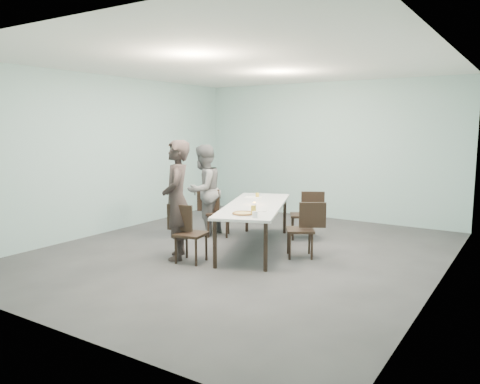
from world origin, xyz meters
The scene contains 16 objects.
ground centered at (0.00, 0.00, 0.00)m, with size 7.00×7.00×0.00m, color #333335.
room_shell centered at (0.00, 0.00, 2.03)m, with size 6.02×7.02×3.01m.
table centered at (0.05, 0.33, 0.69)m, with size 1.77×2.75×0.75m.
chair_near_left centered at (-0.42, -0.90, 0.50)m, with size 0.64×0.49×0.87m.
chair_far_left centered at (-1.06, 0.71, 0.50)m, with size 0.65×0.57×0.87m.
chair_near_right centered at (0.99, 0.31, 0.50)m, with size 0.64×0.58×0.87m.
chair_far_right centered at (0.49, 1.43, 0.50)m, with size 0.65×0.57×0.87m.
diner_near centered at (-0.66, -0.82, 0.92)m, with size 0.67×0.44×1.84m, color black.
diner_far centered at (-1.27, 0.67, 0.85)m, with size 0.83×0.65×1.70m, color slate.
pizza centered at (0.38, -0.56, 0.77)m, with size 0.34×0.34×0.04m.
side_plate centered at (0.45, -0.16, 0.76)m, with size 0.18×0.18×0.01m, color white.
beer_glass centered at (0.54, -0.53, 0.82)m, with size 0.08×0.08×0.15m, color gold.
water_tumbler centered at (0.64, -0.65, 0.80)m, with size 0.08×0.08×0.09m, color silver.
tealight centered at (0.07, 0.29, 0.77)m, with size 0.06×0.06×0.05m.
amber_tumbler centered at (-0.32, 1.04, 0.79)m, with size 0.07×0.07×0.08m, color gold.
menu centered at (-0.37, 0.99, 0.75)m, with size 0.30×0.22×0.01m, color silver.
Camera 1 is at (3.98, -6.28, 2.04)m, focal length 35.00 mm.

